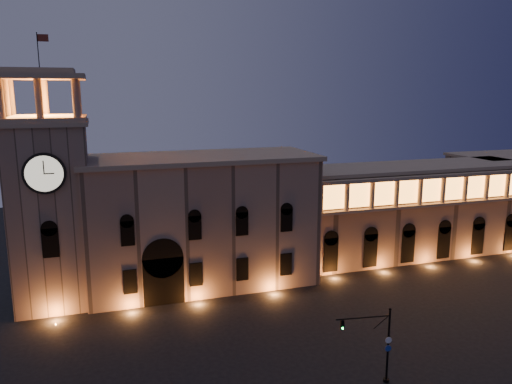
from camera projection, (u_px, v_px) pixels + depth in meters
ground at (268, 359)px, 49.08m from camera, size 160.00×160.00×0.00m
government_building at (201, 221)px, 67.17m from camera, size 30.80×12.80×17.60m
clock_tower at (51, 204)px, 60.01m from camera, size 9.80×9.80×32.40m
colonnade_wing at (408, 210)px, 79.54m from camera, size 40.60×11.50×14.50m
secondary_building at (509, 194)px, 93.08m from camera, size 20.00×12.00×14.00m
traffic_light at (379, 344)px, 44.35m from camera, size 5.20×1.07×7.19m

